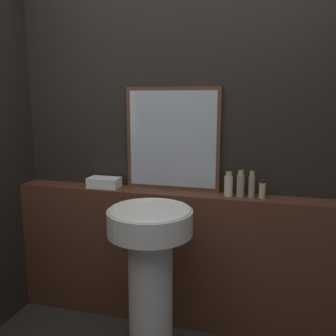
{
  "coord_description": "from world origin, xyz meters",
  "views": [
    {
      "loc": [
        0.62,
        -1.01,
        1.54
      ],
      "look_at": [
        -0.0,
        1.22,
        1.1
      ],
      "focal_mm": 40.0,
      "sensor_mm": 36.0,
      "label": 1
    }
  ],
  "objects_px": {
    "body_wash_bottle": "(262,190)",
    "towel_stack": "(104,182)",
    "pedestal_sink": "(150,269)",
    "conditioner_bottle": "(241,185)",
    "lotion_bottle": "(252,185)",
    "shampoo_bottle": "(228,185)",
    "mirror": "(173,139)"
  },
  "relations": [
    {
      "from": "shampoo_bottle",
      "to": "conditioner_bottle",
      "type": "distance_m",
      "value": 0.08
    },
    {
      "from": "body_wash_bottle",
      "to": "mirror",
      "type": "bearing_deg",
      "value": 172.98
    },
    {
      "from": "towel_stack",
      "to": "shampoo_bottle",
      "type": "bearing_deg",
      "value": 0.0
    },
    {
      "from": "pedestal_sink",
      "to": "towel_stack",
      "type": "height_order",
      "value": "towel_stack"
    },
    {
      "from": "body_wash_bottle",
      "to": "pedestal_sink",
      "type": "bearing_deg",
      "value": -140.73
    },
    {
      "from": "conditioner_bottle",
      "to": "lotion_bottle",
      "type": "distance_m",
      "value": 0.07
    },
    {
      "from": "pedestal_sink",
      "to": "mirror",
      "type": "height_order",
      "value": "mirror"
    },
    {
      "from": "pedestal_sink",
      "to": "towel_stack",
      "type": "relative_size",
      "value": 4.36
    },
    {
      "from": "lotion_bottle",
      "to": "body_wash_bottle",
      "type": "relative_size",
      "value": 1.42
    },
    {
      "from": "pedestal_sink",
      "to": "shampoo_bottle",
      "type": "xyz_separation_m",
      "value": [
        0.37,
        0.47,
        0.4
      ]
    },
    {
      "from": "pedestal_sink",
      "to": "body_wash_bottle",
      "type": "bearing_deg",
      "value": 39.27
    },
    {
      "from": "pedestal_sink",
      "to": "conditioner_bottle",
      "type": "distance_m",
      "value": 0.77
    },
    {
      "from": "towel_stack",
      "to": "body_wash_bottle",
      "type": "height_order",
      "value": "body_wash_bottle"
    },
    {
      "from": "conditioner_bottle",
      "to": "body_wash_bottle",
      "type": "xyz_separation_m",
      "value": [
        0.13,
        -0.0,
        -0.02
      ]
    },
    {
      "from": "towel_stack",
      "to": "body_wash_bottle",
      "type": "xyz_separation_m",
      "value": [
        1.07,
        -0.0,
        0.02
      ]
    },
    {
      "from": "conditioner_bottle",
      "to": "lotion_bottle",
      "type": "xyz_separation_m",
      "value": [
        0.07,
        0.0,
        -0.0
      ]
    },
    {
      "from": "shampoo_bottle",
      "to": "lotion_bottle",
      "type": "height_order",
      "value": "lotion_bottle"
    },
    {
      "from": "mirror",
      "to": "towel_stack",
      "type": "xyz_separation_m",
      "value": [
        -0.47,
        -0.07,
        -0.31
      ]
    },
    {
      "from": "lotion_bottle",
      "to": "body_wash_bottle",
      "type": "height_order",
      "value": "lotion_bottle"
    },
    {
      "from": "shampoo_bottle",
      "to": "mirror",
      "type": "bearing_deg",
      "value": 169.27
    },
    {
      "from": "shampoo_bottle",
      "to": "lotion_bottle",
      "type": "distance_m",
      "value": 0.14
    },
    {
      "from": "mirror",
      "to": "lotion_bottle",
      "type": "xyz_separation_m",
      "value": [
        0.53,
        -0.07,
        -0.26
      ]
    },
    {
      "from": "pedestal_sink",
      "to": "shampoo_bottle",
      "type": "distance_m",
      "value": 0.72
    },
    {
      "from": "conditioner_bottle",
      "to": "lotion_bottle",
      "type": "height_order",
      "value": "same"
    },
    {
      "from": "mirror",
      "to": "shampoo_bottle",
      "type": "relative_size",
      "value": 4.41
    },
    {
      "from": "pedestal_sink",
      "to": "conditioner_bottle",
      "type": "xyz_separation_m",
      "value": [
        0.45,
        0.47,
        0.41
      ]
    },
    {
      "from": "towel_stack",
      "to": "conditioner_bottle",
      "type": "distance_m",
      "value": 0.93
    },
    {
      "from": "pedestal_sink",
      "to": "lotion_bottle",
      "type": "bearing_deg",
      "value": 42.62
    },
    {
      "from": "conditioner_bottle",
      "to": "lotion_bottle",
      "type": "relative_size",
      "value": 1.0
    },
    {
      "from": "shampoo_bottle",
      "to": "towel_stack",
      "type": "bearing_deg",
      "value": 180.0
    },
    {
      "from": "towel_stack",
      "to": "body_wash_bottle",
      "type": "distance_m",
      "value": 1.07
    },
    {
      "from": "body_wash_bottle",
      "to": "towel_stack",
      "type": "bearing_deg",
      "value": 180.0
    }
  ]
}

